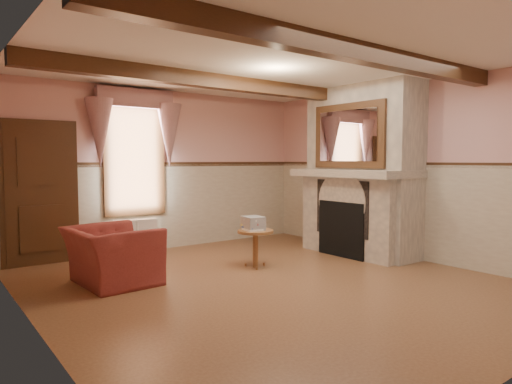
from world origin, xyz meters
TOP-DOWN VIEW (x-y plane):
  - floor at (0.00, 0.00)m, footprint 5.50×6.00m
  - ceiling at (0.00, 0.00)m, footprint 5.50×6.00m
  - wall_back at (0.00, 3.00)m, footprint 5.50×0.02m
  - wall_left at (-2.75, 0.00)m, footprint 0.02×6.00m
  - wall_right at (2.75, 0.00)m, footprint 0.02×6.00m
  - wainscot at (0.00, 0.00)m, footprint 5.50×6.00m
  - chair_rail at (0.00, 0.00)m, footprint 5.50×6.00m
  - firebox at (2.00, 0.60)m, footprint 0.20×0.95m
  - armchair at (-1.63, 1.24)m, footprint 1.04×1.17m
  - side_table at (0.38, 0.86)m, footprint 0.67×0.67m
  - book_stack at (0.36, 0.89)m, footprint 0.31×0.36m
  - radiator at (-0.72, 2.70)m, footprint 0.72×0.26m
  - bowl at (2.24, 0.37)m, footprint 0.35×0.35m
  - mantel_clock at (2.24, 1.25)m, footprint 0.14×0.24m
  - oil_lamp at (2.24, 1.09)m, footprint 0.11×0.11m
  - candle_red at (2.24, 0.19)m, footprint 0.06×0.06m
  - jar_yellow at (2.24, 0.29)m, footprint 0.06×0.06m
  - fireplace at (2.42, 0.60)m, footprint 0.85×2.00m
  - mantel at (2.24, 0.60)m, footprint 1.05×2.05m
  - overmantel_mirror at (2.06, 0.60)m, footprint 0.06×1.44m
  - door at (-2.10, 2.94)m, footprint 1.10×0.10m
  - window at (-0.60, 2.97)m, footprint 1.06×0.08m
  - window_drapes at (-0.60, 2.88)m, footprint 1.30×0.14m
  - ceiling_beam_front at (0.00, -1.20)m, footprint 5.50×0.18m
  - ceiling_beam_back at (0.00, 1.20)m, footprint 5.50×0.18m

SIDE VIEW (x-z plane):
  - floor at x=0.00m, z-range -0.01..0.01m
  - side_table at x=0.38m, z-range 0.00..0.55m
  - radiator at x=-0.72m, z-range 0.00..0.60m
  - armchair at x=-1.63m, z-range 0.00..0.73m
  - firebox at x=2.00m, z-range 0.00..0.90m
  - book_stack at x=0.36m, z-range 0.55..0.75m
  - wainscot at x=0.00m, z-range 0.00..1.50m
  - door at x=-2.10m, z-range 0.00..2.10m
  - mantel at x=2.24m, z-range 1.30..1.42m
  - wall_back at x=0.00m, z-range 0.00..2.80m
  - wall_left at x=-2.75m, z-range 0.00..2.80m
  - wall_right at x=2.75m, z-range 0.00..2.80m
  - fireplace at x=2.42m, z-range 0.00..2.80m
  - bowl at x=2.24m, z-range 1.42..1.50m
  - jar_yellow at x=2.24m, z-range 1.42..1.54m
  - chair_rail at x=0.00m, z-range 1.46..1.54m
  - candle_red at x=2.24m, z-range 1.42..1.58m
  - mantel_clock at x=2.24m, z-range 1.42..1.62m
  - oil_lamp at x=2.24m, z-range 1.42..1.70m
  - window at x=-0.60m, z-range 0.64..2.66m
  - overmantel_mirror at x=2.06m, z-range 1.45..2.49m
  - window_drapes at x=-0.60m, z-range 1.55..2.95m
  - ceiling_beam_front at x=0.00m, z-range 2.60..2.80m
  - ceiling_beam_back at x=0.00m, z-range 2.60..2.80m
  - ceiling at x=0.00m, z-range 2.79..2.80m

